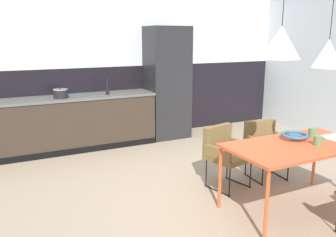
{
  "coord_description": "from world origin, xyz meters",
  "views": [
    {
      "loc": [
        -2.18,
        -3.04,
        1.86
      ],
      "look_at": [
        -0.26,
        0.81,
        0.85
      ],
      "focal_mm": 37.61,
      "sensor_mm": 36.0,
      "label": 1
    }
  ],
  "objects_px": {
    "dining_table": "(297,149)",
    "open_book": "(335,137)",
    "fruit_bowl": "(295,136)",
    "bottle_spice_small": "(107,87)",
    "armchair_far_side": "(225,149)",
    "cooking_pot": "(61,94)",
    "mug_wide_latte": "(312,133)",
    "pendant_lamp_over_table_near": "(281,42)",
    "pendant_lamp_over_table_far": "(328,54)",
    "refrigerator_column": "(167,83)",
    "armchair_corner_seat": "(265,141)",
    "mug_short_terracotta": "(318,141)"
  },
  "relations": [
    {
      "from": "dining_table",
      "to": "open_book",
      "type": "height_order",
      "value": "open_book"
    },
    {
      "from": "dining_table",
      "to": "fruit_bowl",
      "type": "relative_size",
      "value": 5.09
    },
    {
      "from": "fruit_bowl",
      "to": "bottle_spice_small",
      "type": "bearing_deg",
      "value": 112.93
    },
    {
      "from": "armchair_far_side",
      "to": "cooking_pot",
      "type": "relative_size",
      "value": 3.35
    },
    {
      "from": "bottle_spice_small",
      "to": "open_book",
      "type": "bearing_deg",
      "value": -61.39
    },
    {
      "from": "dining_table",
      "to": "mug_wide_latte",
      "type": "bearing_deg",
      "value": 19.12
    },
    {
      "from": "dining_table",
      "to": "open_book",
      "type": "bearing_deg",
      "value": -0.76
    },
    {
      "from": "mug_wide_latte",
      "to": "bottle_spice_small",
      "type": "height_order",
      "value": "bottle_spice_small"
    },
    {
      "from": "open_book",
      "to": "pendant_lamp_over_table_near",
      "type": "bearing_deg",
      "value": 177.34
    },
    {
      "from": "pendant_lamp_over_table_far",
      "to": "cooking_pot",
      "type": "bearing_deg",
      "value": 125.2
    },
    {
      "from": "pendant_lamp_over_table_near",
      "to": "pendant_lamp_over_table_far",
      "type": "bearing_deg",
      "value": -4.79
    },
    {
      "from": "open_book",
      "to": "refrigerator_column",
      "type": "bearing_deg",
      "value": 99.4
    },
    {
      "from": "refrigerator_column",
      "to": "pendant_lamp_over_table_near",
      "type": "bearing_deg",
      "value": -96.12
    },
    {
      "from": "armchair_corner_seat",
      "to": "pendant_lamp_over_table_near",
      "type": "bearing_deg",
      "value": 57.5
    },
    {
      "from": "mug_short_terracotta",
      "to": "mug_wide_latte",
      "type": "bearing_deg",
      "value": 52.64
    },
    {
      "from": "armchair_corner_seat",
      "to": "bottle_spice_small",
      "type": "distance_m",
      "value": 2.75
    },
    {
      "from": "pendant_lamp_over_table_far",
      "to": "armchair_far_side",
      "type": "bearing_deg",
      "value": 126.44
    },
    {
      "from": "refrigerator_column",
      "to": "mug_wide_latte",
      "type": "bearing_deg",
      "value": -84.19
    },
    {
      "from": "bottle_spice_small",
      "to": "mug_short_terracotta",
      "type": "bearing_deg",
      "value": -68.07
    },
    {
      "from": "dining_table",
      "to": "open_book",
      "type": "xyz_separation_m",
      "value": [
        0.57,
        -0.01,
        0.05
      ]
    },
    {
      "from": "cooking_pot",
      "to": "pendant_lamp_over_table_near",
      "type": "bearing_deg",
      "value": -62.58
    },
    {
      "from": "cooking_pot",
      "to": "pendant_lamp_over_table_near",
      "type": "relative_size",
      "value": 0.24
    },
    {
      "from": "mug_wide_latte",
      "to": "pendant_lamp_over_table_far",
      "type": "bearing_deg",
      "value": -107.92
    },
    {
      "from": "fruit_bowl",
      "to": "open_book",
      "type": "relative_size",
      "value": 1.13
    },
    {
      "from": "mug_short_terracotta",
      "to": "pendant_lamp_over_table_near",
      "type": "xyz_separation_m",
      "value": [
        -0.47,
        0.15,
        1.01
      ]
    },
    {
      "from": "fruit_bowl",
      "to": "mug_wide_latte",
      "type": "relative_size",
      "value": 2.25
    },
    {
      "from": "armchair_corner_seat",
      "to": "cooking_pot",
      "type": "bearing_deg",
      "value": -40.23
    },
    {
      "from": "refrigerator_column",
      "to": "mug_wide_latte",
      "type": "xyz_separation_m",
      "value": [
        0.32,
        -3.1,
        -0.23
      ]
    },
    {
      "from": "dining_table",
      "to": "pendant_lamp_over_table_near",
      "type": "bearing_deg",
      "value": 173.81
    },
    {
      "from": "open_book",
      "to": "bottle_spice_small",
      "type": "bearing_deg",
      "value": 118.61
    },
    {
      "from": "armchair_far_side",
      "to": "mug_wide_latte",
      "type": "height_order",
      "value": "mug_wide_latte"
    },
    {
      "from": "armchair_corner_seat",
      "to": "mug_wide_latte",
      "type": "distance_m",
      "value": 0.8
    },
    {
      "from": "pendant_lamp_over_table_near",
      "to": "pendant_lamp_over_table_far",
      "type": "relative_size",
      "value": 0.9
    },
    {
      "from": "cooking_pot",
      "to": "bottle_spice_small",
      "type": "distance_m",
      "value": 0.77
    },
    {
      "from": "open_book",
      "to": "mug_wide_latte",
      "type": "distance_m",
      "value": 0.26
    },
    {
      "from": "fruit_bowl",
      "to": "cooking_pot",
      "type": "height_order",
      "value": "cooking_pot"
    },
    {
      "from": "armchair_far_side",
      "to": "pendant_lamp_over_table_near",
      "type": "bearing_deg",
      "value": 78.25
    },
    {
      "from": "dining_table",
      "to": "mug_short_terracotta",
      "type": "bearing_deg",
      "value": -35.35
    },
    {
      "from": "armchair_corner_seat",
      "to": "mug_short_terracotta",
      "type": "distance_m",
      "value": 1.04
    },
    {
      "from": "armchair_corner_seat",
      "to": "dining_table",
      "type": "bearing_deg",
      "value": 73.98
    },
    {
      "from": "cooking_pot",
      "to": "pendant_lamp_over_table_far",
      "type": "bearing_deg",
      "value": -54.8
    },
    {
      "from": "mug_short_terracotta",
      "to": "mug_wide_latte",
      "type": "xyz_separation_m",
      "value": [
        0.18,
        0.24,
        0.0
      ]
    },
    {
      "from": "fruit_bowl",
      "to": "pendant_lamp_over_table_near",
      "type": "xyz_separation_m",
      "value": [
        -0.42,
        -0.13,
        1.02
      ]
    },
    {
      "from": "mug_short_terracotta",
      "to": "pendant_lamp_over_table_far",
      "type": "height_order",
      "value": "pendant_lamp_over_table_far"
    },
    {
      "from": "cooking_pot",
      "to": "pendant_lamp_over_table_near",
      "type": "distance_m",
      "value": 3.57
    },
    {
      "from": "armchair_far_side",
      "to": "open_book",
      "type": "distance_m",
      "value": 1.27
    },
    {
      "from": "mug_short_terracotta",
      "to": "pendant_lamp_over_table_far",
      "type": "xyz_separation_m",
      "value": [
        0.14,
        0.1,
        0.9
      ]
    },
    {
      "from": "mug_short_terracotta",
      "to": "open_book",
      "type": "bearing_deg",
      "value": 15.44
    },
    {
      "from": "fruit_bowl",
      "to": "pendant_lamp_over_table_near",
      "type": "height_order",
      "value": "pendant_lamp_over_table_near"
    },
    {
      "from": "mug_wide_latte",
      "to": "mug_short_terracotta",
      "type": "bearing_deg",
      "value": -127.36
    }
  ]
}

